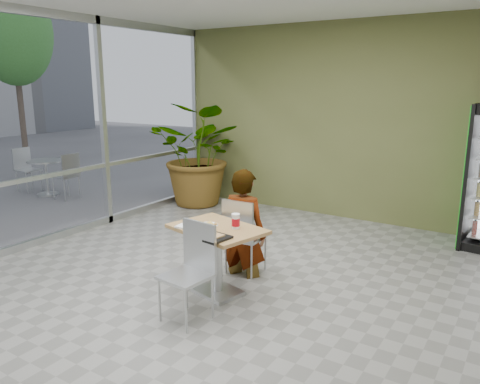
% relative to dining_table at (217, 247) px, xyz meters
% --- Properties ---
extents(ground, '(7.00, 7.00, 0.00)m').
position_rel_dining_table_xyz_m(ground, '(-0.04, 0.05, -0.54)').
color(ground, gray).
rests_on(ground, ground).
extents(room_envelope, '(6.00, 7.00, 3.20)m').
position_rel_dining_table_xyz_m(room_envelope, '(-0.04, 0.05, 1.06)').
color(room_envelope, beige).
rests_on(room_envelope, ground).
extents(storefront_frame, '(0.10, 7.00, 3.20)m').
position_rel_dining_table_xyz_m(storefront_frame, '(-3.04, 0.05, 1.06)').
color(storefront_frame, '#AEB1B3').
rests_on(storefront_frame, ground).
extents(dining_table, '(1.09, 0.88, 0.75)m').
position_rel_dining_table_xyz_m(dining_table, '(0.00, 0.00, 0.00)').
color(dining_table, '#AC7C49').
rests_on(dining_table, ground).
extents(chair_far, '(0.42, 0.43, 0.92)m').
position_rel_dining_table_xyz_m(chair_far, '(-0.06, 0.58, 0.01)').
color(chair_far, '#AEB1B3').
rests_on(chair_far, ground).
extents(chair_near, '(0.46, 0.46, 0.94)m').
position_rel_dining_table_xyz_m(chair_near, '(0.09, -0.54, 0.02)').
color(chair_near, '#AEB1B3').
rests_on(chair_near, ground).
extents(seated_woman, '(0.59, 0.40, 1.57)m').
position_rel_dining_table_xyz_m(seated_woman, '(-0.07, 0.63, -0.05)').
color(seated_woman, black).
rests_on(seated_woman, ground).
extents(pizza_plate, '(0.30, 0.25, 0.03)m').
position_rel_dining_table_xyz_m(pizza_plate, '(-0.12, -0.00, 0.23)').
color(pizza_plate, white).
rests_on(pizza_plate, dining_table).
extents(soda_cup, '(0.09, 0.09, 0.16)m').
position_rel_dining_table_xyz_m(soda_cup, '(0.18, 0.07, 0.29)').
color(soda_cup, white).
rests_on(soda_cup, dining_table).
extents(napkin_stack, '(0.16, 0.16, 0.02)m').
position_rel_dining_table_xyz_m(napkin_stack, '(-0.29, -0.18, 0.22)').
color(napkin_stack, white).
rests_on(napkin_stack, dining_table).
extents(cafeteria_tray, '(0.42, 0.33, 0.02)m').
position_rel_dining_table_xyz_m(cafeteria_tray, '(0.13, -0.31, 0.23)').
color(cafeteria_tray, black).
rests_on(cafeteria_tray, dining_table).
extents(potted_plant, '(1.88, 1.68, 1.89)m').
position_rel_dining_table_xyz_m(potted_plant, '(-2.45, 2.95, 0.41)').
color(potted_plant, '#356D2B').
rests_on(potted_plant, ground).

